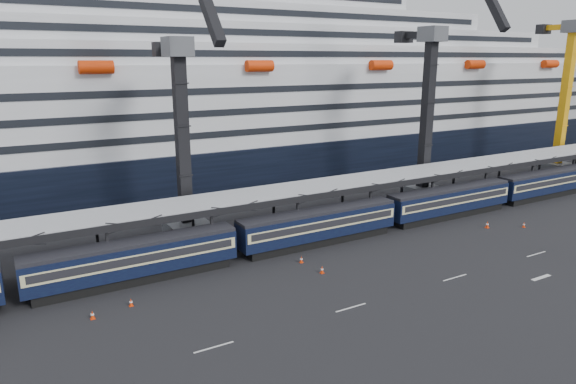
{
  "coord_description": "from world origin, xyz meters",
  "views": [
    {
      "loc": [
        -37.52,
        -34.66,
        19.76
      ],
      "look_at": [
        -11.93,
        10.0,
        6.39
      ],
      "focal_mm": 32.0,
      "sensor_mm": 36.0,
      "label": 1
    }
  ],
  "objects": [
    {
      "name": "canopy",
      "position": [
        0.0,
        14.0,
        5.25
      ],
      "size": [
        130.0,
        6.25,
        5.53
      ],
      "color": "#95979D",
      "rests_on": "ground"
    },
    {
      "name": "traffic_cone_c",
      "position": [
        -12.18,
        3.04,
        0.37
      ],
      "size": [
        0.37,
        0.37,
        0.74
      ],
      "color": "red",
      "rests_on": "ground"
    },
    {
      "name": "crane_dark_near",
      "position": [
        -20.0,
        18.59,
        11.93
      ],
      "size": [
        4.5,
        17.75,
        35.08
      ],
      "color": "#45474C",
      "rests_on": "ground"
    },
    {
      "name": "traffic_cone_b",
      "position": [
        -29.57,
        5.27,
        0.34
      ],
      "size": [
        0.35,
        0.35,
        0.69
      ],
      "color": "red",
      "rests_on": "ground"
    },
    {
      "name": "crane_dark_mid",
      "position": [
        15.0,
        17.59,
        13.36
      ],
      "size": [
        4.5,
        18.24,
        39.64
      ],
      "color": "#45474C",
      "rests_on": "ground"
    },
    {
      "name": "cruise_ship",
      "position": [
        -1.08,
        45.99,
        12.34
      ],
      "size": [
        214.09,
        28.84,
        34.0
      ],
      "color": "black",
      "rests_on": "ground"
    },
    {
      "name": "train",
      "position": [
        -4.65,
        10.0,
        2.2
      ],
      "size": [
        133.05,
        3.0,
        4.05
      ],
      "color": "black",
      "rests_on": "ground"
    },
    {
      "name": "crane_yellow_near",
      "position": [
        48.0,
        18.47,
        14.24
      ],
      "size": [
        4.5,
        20.12,
        40.16
      ],
      "color": "#45474C",
      "rests_on": "ground"
    },
    {
      "name": "traffic_cone_d",
      "position": [
        -12.54,
        6.25,
        0.35
      ],
      "size": [
        0.36,
        0.36,
        0.72
      ],
      "color": "red",
      "rests_on": "ground"
    },
    {
      "name": "traffic_cone_e",
      "position": [
        12.62,
        4.43,
        0.43
      ],
      "size": [
        0.44,
        0.44,
        0.87
      ],
      "color": "red",
      "rests_on": "ground"
    },
    {
      "name": "lane_markings",
      "position": [
        8.15,
        -5.23,
        0.01
      ],
      "size": [
        111.0,
        4.27,
        0.02
      ],
      "color": "beige",
      "rests_on": "ground"
    },
    {
      "name": "ground",
      "position": [
        0.0,
        0.0,
        0.0
      ],
      "size": [
        260.0,
        260.0,
        0.0
      ],
      "primitive_type": "plane",
      "color": "black",
      "rests_on": "ground"
    },
    {
      "name": "traffic_cone_f",
      "position": [
        16.64,
        2.36,
        0.34
      ],
      "size": [
        0.35,
        0.35,
        0.69
      ],
      "color": "red",
      "rests_on": "ground"
    },
    {
      "name": "traffic_cone_a",
      "position": [
        -32.71,
        4.57,
        0.36
      ],
      "size": [
        0.36,
        0.36,
        0.73
      ],
      "color": "red",
      "rests_on": "ground"
    }
  ]
}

